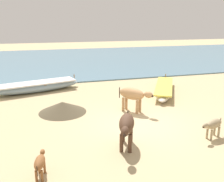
{
  "coord_description": "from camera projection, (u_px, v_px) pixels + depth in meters",
  "views": [
    {
      "loc": [
        -3.47,
        -8.22,
        3.83
      ],
      "look_at": [
        -0.25,
        2.79,
        0.6
      ],
      "focal_mm": 39.72,
      "sensor_mm": 36.0,
      "label": 1
    }
  ],
  "objects": [
    {
      "name": "ground",
      "position": [
        138.0,
        124.0,
        9.57
      ],
      "size": [
        80.0,
        80.0,
        0.0
      ],
      "primitive_type": "plane",
      "color": "tan"
    },
    {
      "name": "sea_water",
      "position": [
        75.0,
        60.0,
        25.55
      ],
      "size": [
        60.0,
        20.0,
        0.08
      ],
      "primitive_type": "cube",
      "color": "slate",
      "rests_on": "ground"
    },
    {
      "name": "cow_second_adult_dark",
      "position": [
        127.0,
        125.0,
        7.6
      ],
      "size": [
        0.93,
        1.57,
        1.05
      ],
      "rotation": [
        0.0,
        0.0,
        4.31
      ],
      "color": "#4C3323",
      "rests_on": "ground"
    },
    {
      "name": "cow_adult_tan",
      "position": [
        133.0,
        95.0,
        10.69
      ],
      "size": [
        1.28,
        1.45,
        1.08
      ],
      "rotation": [
        0.0,
        0.0,
        5.4
      ],
      "color": "tan",
      "rests_on": "ground"
    },
    {
      "name": "calf_far_dun",
      "position": [
        213.0,
        125.0,
        8.32
      ],
      "size": [
        1.01,
        0.54,
        0.67
      ],
      "rotation": [
        0.0,
        0.0,
        3.48
      ],
      "color": "tan",
      "rests_on": "ground"
    },
    {
      "name": "calf_near_brown",
      "position": [
        40.0,
        162.0,
        6.23
      ],
      "size": [
        0.37,
        0.87,
        0.57
      ],
      "rotation": [
        0.0,
        0.0,
        1.38
      ],
      "color": "brown",
      "rests_on": "ground"
    },
    {
      "name": "debris_pile_0",
      "position": [
        62.0,
        107.0,
        10.78
      ],
      "size": [
        2.91,
        2.91,
        0.47
      ],
      "primitive_type": "cone",
      "rotation": [
        0.0,
        0.0,
        3.83
      ],
      "color": "brown",
      "rests_on": "ground"
    },
    {
      "name": "fishing_boat_2",
      "position": [
        37.0,
        87.0,
        13.92
      ],
      "size": [
        5.05,
        2.31,
        0.75
      ],
      "rotation": [
        0.0,
        0.0,
        0.25
      ],
      "color": "#8CA5B7",
      "rests_on": "ground"
    },
    {
      "name": "fishing_boat_0",
      "position": [
        164.0,
        89.0,
        13.73
      ],
      "size": [
        3.12,
        4.51,
        0.63
      ],
      "rotation": [
        0.0,
        0.0,
        1.05
      ],
      "color": "beige",
      "rests_on": "ground"
    }
  ]
}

